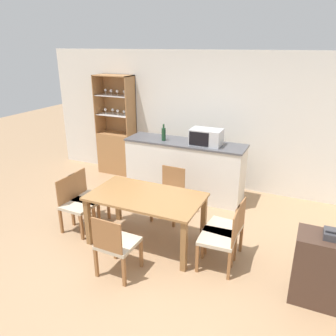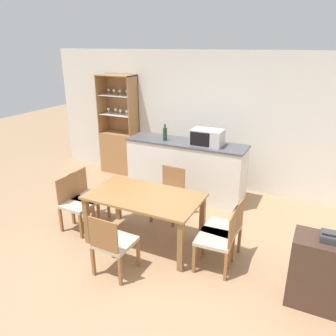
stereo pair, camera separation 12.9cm
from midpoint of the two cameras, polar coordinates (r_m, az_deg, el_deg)
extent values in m
plane|color=#A37F5B|center=(4.64, -4.68, -13.98)|extent=(18.00, 18.00, 0.00)
cube|color=silver|center=(6.36, 7.10, 8.23)|extent=(6.80, 0.06, 2.55)
cube|color=silver|center=(5.97, 3.70, -0.29)|extent=(2.13, 0.57, 0.99)
cube|color=#4C4C51|center=(5.81, 3.81, 4.43)|extent=(2.16, 0.60, 0.03)
cube|color=#A37042|center=(7.18, -7.83, 2.72)|extent=(0.78, 0.40, 0.88)
cube|color=#A37042|center=(7.09, -7.39, 11.12)|extent=(0.78, 0.02, 1.19)
cube|color=#A37042|center=(7.15, -10.84, 11.01)|extent=(0.02, 0.40, 1.19)
cube|color=#A37042|center=(6.73, -5.51, 10.69)|extent=(0.02, 0.40, 1.19)
cube|color=#A37042|center=(6.86, -8.51, 15.69)|extent=(0.78, 0.40, 0.02)
cube|color=white|center=(6.97, -8.17, 9.23)|extent=(0.73, 0.35, 0.01)
cube|color=white|center=(6.90, -8.34, 12.42)|extent=(0.73, 0.35, 0.01)
cylinder|color=white|center=(7.10, -9.79, 9.42)|extent=(0.04, 0.04, 0.01)
cylinder|color=white|center=(7.09, -9.80, 9.66)|extent=(0.01, 0.01, 0.06)
sphere|color=white|center=(7.08, -9.83, 10.07)|extent=(0.06, 0.06, 0.06)
cylinder|color=white|center=(7.07, -9.75, 12.61)|extent=(0.04, 0.04, 0.01)
cylinder|color=white|center=(7.07, -9.77, 12.85)|extent=(0.01, 0.01, 0.06)
sphere|color=white|center=(7.06, -9.79, 13.27)|extent=(0.06, 0.06, 0.06)
cylinder|color=white|center=(7.03, -8.58, 9.38)|extent=(0.04, 0.04, 0.01)
cylinder|color=white|center=(7.03, -8.59, 9.63)|extent=(0.01, 0.01, 0.06)
sphere|color=white|center=(7.02, -8.61, 10.04)|extent=(0.06, 0.06, 0.06)
cylinder|color=white|center=(6.95, -8.83, 12.52)|extent=(0.04, 0.04, 0.01)
cylinder|color=white|center=(6.95, -8.85, 12.77)|extent=(0.01, 0.01, 0.06)
sphere|color=white|center=(6.94, -8.87, 13.19)|extent=(0.06, 0.06, 0.06)
cylinder|color=white|center=(6.90, -7.72, 9.21)|extent=(0.04, 0.04, 0.01)
cylinder|color=white|center=(6.90, -7.74, 9.46)|extent=(0.01, 0.01, 0.06)
sphere|color=white|center=(6.89, -7.76, 9.88)|extent=(0.06, 0.06, 0.06)
cylinder|color=white|center=(6.85, -7.79, 12.46)|extent=(0.04, 0.04, 0.01)
cylinder|color=white|center=(6.85, -7.80, 12.71)|extent=(0.01, 0.01, 0.06)
sphere|color=white|center=(6.84, -7.83, 13.14)|extent=(0.06, 0.06, 0.06)
cylinder|color=white|center=(6.81, -6.64, 9.11)|extent=(0.04, 0.04, 0.01)
cylinder|color=white|center=(6.81, -6.65, 9.36)|extent=(0.01, 0.01, 0.06)
sphere|color=white|center=(6.80, -6.66, 9.78)|extent=(0.06, 0.06, 0.06)
cylinder|color=white|center=(6.78, -6.58, 12.42)|extent=(0.04, 0.04, 0.01)
cylinder|color=white|center=(6.78, -6.59, 12.68)|extent=(0.01, 0.01, 0.06)
sphere|color=white|center=(6.77, -6.61, 13.11)|extent=(0.06, 0.06, 0.06)
cube|color=olive|center=(4.46, -3.31, -4.94)|extent=(1.54, 0.87, 0.03)
cube|color=olive|center=(4.72, -13.15, -8.94)|extent=(0.07, 0.07, 0.69)
cube|color=olive|center=(4.08, 3.16, -13.52)|extent=(0.07, 0.07, 0.69)
cube|color=olive|center=(5.25, -8.05, -5.38)|extent=(0.07, 0.07, 0.69)
cube|color=olive|center=(4.68, 6.79, -8.75)|extent=(0.07, 0.07, 0.69)
cube|color=#C1B299|center=(5.23, -12.74, -5.03)|extent=(0.44, 0.44, 0.05)
cube|color=#936038|center=(5.27, -14.73, -2.45)|extent=(0.03, 0.40, 0.39)
cube|color=#936038|center=(5.36, -9.62, -6.70)|extent=(0.04, 0.04, 0.39)
cube|color=#936038|center=(5.09, -12.10, -8.50)|extent=(0.04, 0.04, 0.39)
cube|color=#936038|center=(5.57, -12.98, -5.84)|extent=(0.04, 0.04, 0.39)
cube|color=#936038|center=(5.31, -15.53, -7.51)|extent=(0.04, 0.04, 0.39)
cube|color=#C1B299|center=(4.08, -8.27, -12.68)|extent=(0.44, 0.44, 0.05)
cube|color=#936038|center=(3.82, -10.25, -11.43)|extent=(0.40, 0.03, 0.39)
cube|color=#936038|center=(4.42, -8.76, -13.10)|extent=(0.04, 0.04, 0.39)
cube|color=#936038|center=(4.24, -4.30, -14.57)|extent=(0.04, 0.04, 0.39)
cube|color=#936038|center=(4.17, -11.99, -15.64)|extent=(0.04, 0.04, 0.39)
cube|color=#936038|center=(3.98, -7.38, -17.40)|extent=(0.04, 0.04, 0.39)
cube|color=#C1B299|center=(4.36, 10.08, -10.37)|extent=(0.46, 0.46, 0.05)
cube|color=#936038|center=(4.20, 12.93, -8.48)|extent=(0.05, 0.40, 0.39)
cube|color=#936038|center=(4.38, 6.51, -13.35)|extent=(0.04, 0.04, 0.39)
cube|color=#936038|center=(4.69, 8.50, -10.96)|extent=(0.04, 0.04, 0.39)
cube|color=#936038|center=(4.27, 11.48, -14.66)|extent=(0.04, 0.04, 0.39)
cube|color=#936038|center=(4.59, 13.13, -12.10)|extent=(0.04, 0.04, 0.39)
cube|color=#C1B299|center=(4.15, 9.04, -12.10)|extent=(0.45, 0.45, 0.05)
cube|color=#936038|center=(4.00, 12.13, -10.00)|extent=(0.04, 0.40, 0.39)
cube|color=#936038|center=(4.15, 5.46, -15.48)|extent=(0.04, 0.04, 0.39)
cube|color=#936038|center=(4.46, 7.02, -12.68)|extent=(0.04, 0.04, 0.39)
cube|color=#936038|center=(4.08, 10.94, -16.54)|extent=(0.04, 0.04, 0.39)
cube|color=#936038|center=(4.40, 12.07, -13.59)|extent=(0.04, 0.04, 0.39)
cube|color=#C1B299|center=(5.17, 0.65, -4.80)|extent=(0.44, 0.44, 0.05)
cube|color=#936038|center=(5.25, 1.68, -1.80)|extent=(0.40, 0.03, 0.39)
cube|color=#936038|center=(5.04, 1.63, -8.31)|extent=(0.04, 0.04, 0.39)
cube|color=#936038|center=(5.20, -2.28, -7.33)|extent=(0.04, 0.04, 0.39)
cube|color=#936038|center=(5.35, 3.48, -6.49)|extent=(0.04, 0.04, 0.39)
cube|color=#936038|center=(5.50, -0.26, -5.63)|extent=(0.04, 0.04, 0.39)
cube|color=#C1B299|center=(5.05, -14.57, -6.16)|extent=(0.45, 0.45, 0.05)
cube|color=#936038|center=(5.10, -16.51, -3.43)|extent=(0.04, 0.40, 0.39)
cube|color=#936038|center=(5.16, -11.27, -7.97)|extent=(0.04, 0.04, 0.39)
cube|color=#936038|center=(4.91, -14.18, -9.82)|extent=(0.04, 0.04, 0.39)
cube|color=#936038|center=(5.40, -14.51, -6.91)|extent=(0.04, 0.04, 0.39)
cube|color=#936038|center=(5.16, -17.45, -8.60)|extent=(0.04, 0.04, 0.39)
cube|color=#B7BABF|center=(5.61, 7.51, 5.31)|extent=(0.53, 0.34, 0.27)
cube|color=black|center=(5.48, 6.19, 4.98)|extent=(0.34, 0.01, 0.23)
cylinder|color=#193D23|center=(5.86, 0.10, 5.89)|extent=(0.07, 0.07, 0.22)
cylinder|color=#193D23|center=(5.82, 0.10, 7.30)|extent=(0.03, 0.03, 0.07)
cube|color=#422D23|center=(3.96, 25.77, -16.07)|extent=(0.60, 0.39, 0.80)
cube|color=#483227|center=(3.94, 25.87, -15.60)|extent=(0.56, 0.35, 0.02)
cube|color=#38383D|center=(3.75, 27.72, -10.72)|extent=(0.24, 0.19, 0.07)
cylinder|color=#38383D|center=(3.69, 27.87, -10.27)|extent=(0.22, 0.03, 0.03)
camera|label=1|loc=(0.06, -89.28, 0.27)|focal=35.00mm
camera|label=2|loc=(0.06, 90.72, -0.27)|focal=35.00mm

